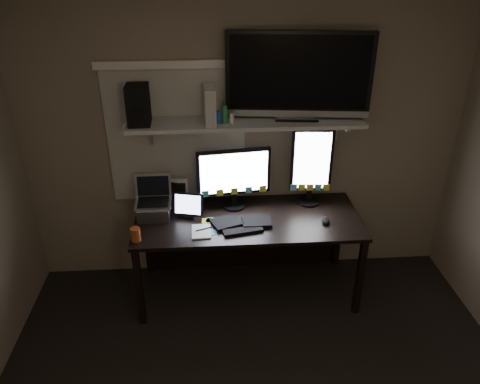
{
  "coord_description": "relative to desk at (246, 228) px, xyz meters",
  "views": [
    {
      "loc": [
        -0.29,
        -1.77,
        2.67
      ],
      "look_at": [
        -0.08,
        1.25,
        1.06
      ],
      "focal_mm": 35.0,
      "sensor_mm": 36.0,
      "label": 1
    }
  ],
  "objects": [
    {
      "name": "back_wall",
      "position": [
        0.0,
        0.25,
        0.7
      ],
      "size": [
        3.6,
        0.0,
        3.6
      ],
      "primitive_type": "plane",
      "rotation": [
        1.57,
        0.0,
        0.0
      ],
      "color": "#7C6D59",
      "rests_on": "floor"
    },
    {
      "name": "window_blinds",
      "position": [
        -0.55,
        0.24,
        0.75
      ],
      "size": [
        1.1,
        0.02,
        1.1
      ],
      "primitive_type": "cube",
      "color": "silver",
      "rests_on": "back_wall"
    },
    {
      "name": "desk",
      "position": [
        0.0,
        0.0,
        0.0
      ],
      "size": [
        1.8,
        0.75,
        0.73
      ],
      "color": "black",
      "rests_on": "floor"
    },
    {
      "name": "wall_shelf",
      "position": [
        0.0,
        0.08,
        0.91
      ],
      "size": [
        1.8,
        0.35,
        0.03
      ],
      "primitive_type": "cube",
      "color": "#B1B2AC",
      "rests_on": "back_wall"
    },
    {
      "name": "monitor_landscape",
      "position": [
        -0.1,
        0.07,
        0.44
      ],
      "size": [
        0.6,
        0.14,
        0.53
      ],
      "primitive_type": "cube",
      "rotation": [
        0.0,
        0.0,
        0.12
      ],
      "color": "black",
      "rests_on": "desk"
    },
    {
      "name": "monitor_portrait",
      "position": [
        0.54,
        0.1,
        0.52
      ],
      "size": [
        0.34,
        0.09,
        0.68
      ],
      "primitive_type": "cube",
      "rotation": [
        0.0,
        0.0,
        -0.07
      ],
      "color": "black",
      "rests_on": "desk"
    },
    {
      "name": "keyboard",
      "position": [
        -0.06,
        -0.21,
        0.19
      ],
      "size": [
        0.5,
        0.27,
        0.03
      ],
      "primitive_type": "cube",
      "rotation": [
        0.0,
        0.0,
        0.2
      ],
      "color": "black",
      "rests_on": "desk"
    },
    {
      "name": "mouse",
      "position": [
        0.61,
        -0.24,
        0.19
      ],
      "size": [
        0.08,
        0.11,
        0.04
      ],
      "primitive_type": "ellipsoid",
      "rotation": [
        0.0,
        0.0,
        -0.17
      ],
      "color": "black",
      "rests_on": "desk"
    },
    {
      "name": "notepad",
      "position": [
        -0.37,
        -0.31,
        0.18
      ],
      "size": [
        0.15,
        0.2,
        0.01
      ],
      "primitive_type": "cube",
      "rotation": [
        0.0,
        0.0,
        0.02
      ],
      "color": "silver",
      "rests_on": "desk"
    },
    {
      "name": "tablet",
      "position": [
        -0.47,
        -0.07,
        0.28
      ],
      "size": [
        0.26,
        0.16,
        0.22
      ],
      "primitive_type": "cube",
      "rotation": [
        0.0,
        0.0,
        -0.23
      ],
      "color": "black",
      "rests_on": "desk"
    },
    {
      "name": "file_sorter",
      "position": [
        -0.59,
        0.11,
        0.3
      ],
      "size": [
        0.21,
        0.15,
        0.25
      ],
      "primitive_type": "cube",
      "rotation": [
        0.0,
        0.0,
        -0.32
      ],
      "color": "black",
      "rests_on": "desk"
    },
    {
      "name": "laptop",
      "position": [
        -0.75,
        -0.06,
        0.34
      ],
      "size": [
        0.29,
        0.23,
        0.32
      ],
      "primitive_type": "cube",
      "rotation": [
        0.0,
        0.0,
        0.0
      ],
      "color": "#ABABB0",
      "rests_on": "desk"
    },
    {
      "name": "cup",
      "position": [
        -0.85,
        -0.39,
        0.23
      ],
      "size": [
        0.08,
        0.08,
        0.11
      ],
      "primitive_type": "cylinder",
      "rotation": [
        0.0,
        0.0,
        -0.14
      ],
      "color": "#95411B",
      "rests_on": "desk"
    },
    {
      "name": "sticky_notes",
      "position": [
        -0.27,
        -0.24,
        0.18
      ],
      "size": [
        0.37,
        0.29,
        0.0
      ],
      "primitive_type": null,
      "rotation": [
        0.0,
        0.0,
        -0.14
      ],
      "color": "#D2D73A",
      "rests_on": "desk"
    },
    {
      "name": "tv",
      "position": [
        0.39,
        0.1,
        1.25
      ],
      "size": [
        1.1,
        0.32,
        0.65
      ],
      "primitive_type": "cube",
      "rotation": [
        0.0,
        0.0,
        -0.11
      ],
      "color": "black",
      "rests_on": "wall_shelf"
    },
    {
      "name": "game_console",
      "position": [
        -0.27,
        0.05,
        1.06
      ],
      "size": [
        0.09,
        0.23,
        0.27
      ],
      "primitive_type": "cube",
      "rotation": [
        0.0,
        0.0,
        0.07
      ],
      "color": "silver",
      "rests_on": "wall_shelf"
    },
    {
      "name": "speaker",
      "position": [
        -0.8,
        0.05,
        1.07
      ],
      "size": [
        0.16,
        0.2,
        0.3
      ],
      "primitive_type": "cube",
      "rotation": [
        0.0,
        0.0,
        0.02
      ],
      "color": "black",
      "rests_on": "wall_shelf"
    },
    {
      "name": "bottles",
      "position": [
        -0.19,
        0.02,
        0.99
      ],
      "size": [
        0.21,
        0.1,
        0.13
      ],
      "primitive_type": null,
      "rotation": [
        0.0,
        0.0,
        -0.27
      ],
      "color": "#A50F0C",
      "rests_on": "wall_shelf"
    }
  ]
}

